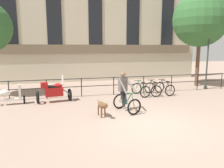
% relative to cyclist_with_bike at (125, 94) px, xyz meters
% --- Properties ---
extents(ground_plane, '(60.00, 60.00, 0.00)m').
position_rel_cyclist_with_bike_xyz_m(ground_plane, '(0.40, -1.90, -0.76)').
color(ground_plane, gray).
extents(canal_railing, '(15.05, 0.05, 1.05)m').
position_rel_cyclist_with_bike_xyz_m(canal_railing, '(0.40, 3.30, -0.05)').
color(canal_railing, black).
rests_on(canal_railing, ground_plane).
extents(building_facade, '(18.00, 0.72, 8.42)m').
position_rel_cyclist_with_bike_xyz_m(building_facade, '(0.40, 9.09, 3.43)').
color(building_facade, '#BCB299').
rests_on(building_facade, ground_plane).
extents(cyclist_with_bike, '(0.97, 1.31, 1.70)m').
position_rel_cyclist_with_bike_xyz_m(cyclist_with_bike, '(0.00, 0.00, 0.00)').
color(cyclist_with_bike, black).
rests_on(cyclist_with_bike, ground_plane).
extents(dog, '(0.31, 1.02, 0.65)m').
position_rel_cyclist_with_bike_xyz_m(dog, '(-1.13, -0.58, -0.30)').
color(dog, brown).
rests_on(dog, ground_plane).
extents(parked_motorcycle, '(1.78, 0.87, 1.35)m').
position_rel_cyclist_with_bike_xyz_m(parked_motorcycle, '(-2.99, 2.43, -0.20)').
color(parked_motorcycle, black).
rests_on(parked_motorcycle, ground_plane).
extents(parked_bicycle_near_lamp, '(0.77, 1.17, 0.86)m').
position_rel_cyclist_with_bike_xyz_m(parked_bicycle_near_lamp, '(1.83, 2.64, -0.41)').
color(parked_bicycle_near_lamp, black).
rests_on(parked_bicycle_near_lamp, ground_plane).
extents(parked_bicycle_mid_left, '(0.74, 1.16, 0.86)m').
position_rel_cyclist_with_bike_xyz_m(parked_bicycle_mid_left, '(2.58, 2.64, -0.41)').
color(parked_bicycle_mid_left, black).
rests_on(parked_bicycle_mid_left, ground_plane).
extents(parked_bicycle_mid_right, '(0.78, 1.18, 0.86)m').
position_rel_cyclist_with_bike_xyz_m(parked_bicycle_mid_right, '(3.34, 2.64, -0.41)').
color(parked_bicycle_mid_right, black).
rests_on(parked_bicycle_mid_right, ground_plane).
extents(parked_scooter, '(1.31, 0.52, 0.96)m').
position_rel_cyclist_with_bike_xyz_m(parked_scooter, '(-5.04, 2.43, -0.30)').
color(parked_scooter, black).
rests_on(parked_scooter, ground_plane).
extents(street_lamp, '(0.28, 0.28, 4.75)m').
position_rel_cyclist_with_bike_xyz_m(street_lamp, '(6.83, 3.50, 1.89)').
color(street_lamp, '#2D382D').
rests_on(street_lamp, ground_plane).
extents(tree_canalside_right, '(3.76, 3.76, 6.52)m').
position_rel_cyclist_with_bike_xyz_m(tree_canalside_right, '(7.00, 4.72, 3.87)').
color(tree_canalside_right, brown).
rests_on(tree_canalside_right, ground_plane).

